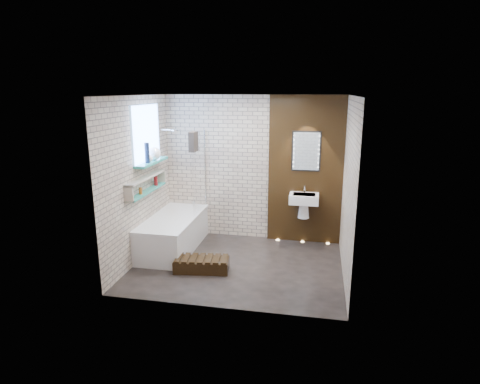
% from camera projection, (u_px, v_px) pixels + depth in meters
% --- Properties ---
extents(ground, '(3.20, 3.20, 0.00)m').
position_uv_depth(ground, '(238.00, 265.00, 6.34)').
color(ground, black).
rests_on(ground, ground).
extents(room_shell, '(3.24, 3.20, 2.60)m').
position_uv_depth(room_shell, '(238.00, 185.00, 6.02)').
color(room_shell, tan).
rests_on(room_shell, ground).
extents(walnut_panel, '(1.30, 0.06, 2.60)m').
position_uv_depth(walnut_panel, '(305.00, 171.00, 7.05)').
color(walnut_panel, black).
rests_on(walnut_panel, ground).
extents(clerestory_window, '(0.18, 1.00, 0.94)m').
position_uv_depth(clerestory_window, '(147.00, 139.00, 6.50)').
color(clerestory_window, '#7FADE0').
rests_on(clerestory_window, room_shell).
extents(display_niche, '(0.14, 1.30, 0.26)m').
position_uv_depth(display_niche, '(147.00, 184.00, 6.47)').
color(display_niche, teal).
rests_on(display_niche, room_shell).
extents(bathtub, '(0.79, 1.74, 0.70)m').
position_uv_depth(bathtub, '(174.00, 233.00, 6.93)').
color(bathtub, white).
rests_on(bathtub, ground).
extents(bath_screen, '(0.01, 0.78, 1.40)m').
position_uv_depth(bath_screen, '(199.00, 172.00, 7.04)').
color(bath_screen, white).
rests_on(bath_screen, bathtub).
extents(towel, '(0.10, 0.25, 0.33)m').
position_uv_depth(towel, '(193.00, 142.00, 6.62)').
color(towel, black).
rests_on(towel, bath_screen).
extents(shower_head, '(0.18, 0.18, 0.02)m').
position_uv_depth(shower_head, '(175.00, 130.00, 7.00)').
color(shower_head, silver).
rests_on(shower_head, room_shell).
extents(washbasin, '(0.50, 0.36, 0.58)m').
position_uv_depth(washbasin, '(304.00, 202.00, 6.99)').
color(washbasin, white).
rests_on(washbasin, walnut_panel).
extents(led_mirror, '(0.50, 0.02, 0.70)m').
position_uv_depth(led_mirror, '(306.00, 151.00, 6.93)').
color(led_mirror, black).
rests_on(led_mirror, walnut_panel).
extents(walnut_step, '(0.86, 0.47, 0.18)m').
position_uv_depth(walnut_step, '(202.00, 265.00, 6.13)').
color(walnut_step, black).
rests_on(walnut_step, ground).
extents(niche_bottles, '(0.06, 0.67, 0.16)m').
position_uv_depth(niche_bottles, '(151.00, 184.00, 6.64)').
color(niche_bottles, '#964917').
rests_on(niche_bottles, display_niche).
extents(sill_vases, '(0.22, 0.42, 0.32)m').
position_uv_depth(sill_vases, '(153.00, 154.00, 6.57)').
color(sill_vases, '#121C33').
rests_on(sill_vases, clerestory_window).
extents(floor_uplights, '(0.96, 0.06, 0.01)m').
position_uv_depth(floor_uplights, '(302.00, 242.00, 7.31)').
color(floor_uplights, '#FFD899').
rests_on(floor_uplights, ground).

